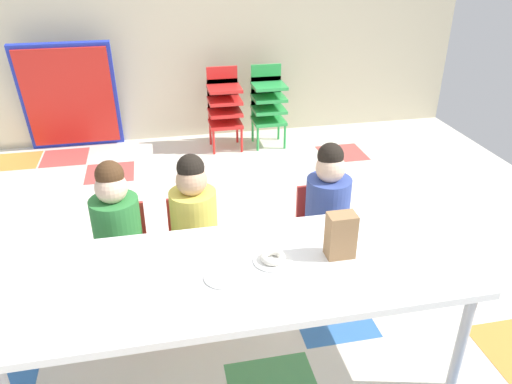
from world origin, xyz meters
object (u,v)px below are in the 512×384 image
object	(u,v)px
paper_plate_near_edge	(273,261)
paper_plate_center_table	(224,277)
donut_powdered_on_plate	(273,257)
seated_child_middle_seat	(194,216)
paper_bag_brown	(341,235)
seated_child_near_camera	(117,224)
seated_child_far_right	(327,202)
kid_chair_red_stack	(224,104)
craft_table	(241,277)
kid_chair_green_stack	(268,101)
folded_activity_table	(70,98)

from	to	relation	value
paper_plate_near_edge	paper_plate_center_table	xyz separation A→B (m)	(-0.24, -0.07, 0.00)
paper_plate_near_edge	donut_powdered_on_plate	xyz separation A→B (m)	(-0.00, 0.00, 0.02)
paper_plate_center_table	seated_child_middle_seat	bearing A→B (deg)	96.40
paper_bag_brown	paper_plate_center_table	world-z (taller)	paper_bag_brown
seated_child_near_camera	donut_powdered_on_plate	distance (m)	0.94
seated_child_near_camera	seated_child_middle_seat	size ratio (longest dim) A/B	1.00
seated_child_far_right	paper_bag_brown	xyz separation A→B (m)	(-0.16, -0.61, 0.17)
seated_child_middle_seat	seated_child_near_camera	bearing A→B (deg)	180.00
kid_chair_red_stack	paper_plate_center_table	world-z (taller)	kid_chair_red_stack
seated_child_middle_seat	kid_chair_red_stack	xyz separation A→B (m)	(0.51, 2.31, -0.10)
craft_table	paper_plate_center_table	world-z (taller)	paper_plate_center_table
kid_chair_red_stack	kid_chair_green_stack	xyz separation A→B (m)	(0.44, 0.00, 0.00)
seated_child_near_camera	kid_chair_red_stack	world-z (taller)	seated_child_near_camera
craft_table	paper_bag_brown	distance (m)	0.50
seated_child_far_right	seated_child_near_camera	bearing A→B (deg)	180.00
kid_chair_green_stack	paper_plate_near_edge	distance (m)	2.98
folded_activity_table	seated_child_near_camera	bearing A→B (deg)	-77.97
seated_child_near_camera	paper_plate_near_edge	xyz separation A→B (m)	(0.73, -0.59, 0.06)
seated_child_middle_seat	kid_chair_green_stack	distance (m)	2.50
craft_table	kid_chair_red_stack	xyz separation A→B (m)	(0.36, 2.93, -0.11)
paper_plate_center_table	seated_child_far_right	bearing A→B (deg)	43.25
seated_child_far_right	folded_activity_table	size ratio (longest dim) A/B	0.84
seated_child_middle_seat	paper_plate_center_table	world-z (taller)	seated_child_middle_seat
craft_table	seated_child_far_right	bearing A→B (deg)	44.62
craft_table	kid_chair_red_stack	world-z (taller)	kid_chair_red_stack
folded_activity_table	donut_powdered_on_plate	xyz separation A→B (m)	(1.27, -3.14, 0.10)
kid_chair_green_stack	paper_plate_near_edge	size ratio (longest dim) A/B	4.44
seated_child_near_camera	seated_child_middle_seat	bearing A→B (deg)	0.00
donut_powdered_on_plate	seated_child_near_camera	bearing A→B (deg)	140.90
craft_table	paper_bag_brown	size ratio (longest dim) A/B	9.48
kid_chair_green_stack	paper_bag_brown	xyz separation A→B (m)	(-0.33, -2.92, 0.27)
craft_table	donut_powdered_on_plate	xyz separation A→B (m)	(0.15, 0.03, 0.07)
paper_bag_brown	paper_plate_center_table	bearing A→B (deg)	-173.86
paper_bag_brown	paper_plate_near_edge	world-z (taller)	paper_bag_brown
folded_activity_table	paper_bag_brown	world-z (taller)	folded_activity_table
seated_child_near_camera	kid_chair_green_stack	xyz separation A→B (m)	(1.38, 2.31, -0.10)
seated_child_middle_seat	kid_chair_red_stack	distance (m)	2.37
folded_activity_table	paper_plate_near_edge	distance (m)	3.39
seated_child_near_camera	seated_child_far_right	distance (m)	1.20
seated_child_far_right	kid_chair_green_stack	world-z (taller)	seated_child_far_right
seated_child_near_camera	folded_activity_table	bearing A→B (deg)	102.03
seated_child_near_camera	folded_activity_table	xyz separation A→B (m)	(-0.54, 2.55, -0.02)
seated_child_far_right	donut_powdered_on_plate	bearing A→B (deg)	-128.50
kid_chair_green_stack	folded_activity_table	bearing A→B (deg)	172.96
craft_table	seated_child_near_camera	xyz separation A→B (m)	(-0.57, 0.62, -0.01)
seated_child_middle_seat	kid_chair_red_stack	size ratio (longest dim) A/B	1.15
seated_child_far_right	kid_chair_green_stack	size ratio (longest dim) A/B	1.15
seated_child_near_camera	paper_bag_brown	distance (m)	1.22
donut_powdered_on_plate	paper_plate_near_edge	bearing A→B (deg)	0.00
donut_powdered_on_plate	kid_chair_red_stack	bearing A→B (deg)	85.99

